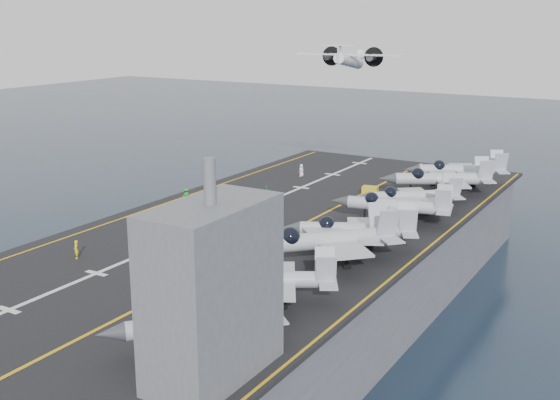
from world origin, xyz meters
The scene contains 26 objects.
ground centered at (0.00, 0.00, 0.00)m, with size 500.00×500.00×0.00m, color #142135.
hull centered at (0.00, 0.00, 5.00)m, with size 36.00×90.00×10.00m, color #56595E.
flight_deck centered at (0.00, 0.00, 10.20)m, with size 38.00×92.00×0.40m, color black.
foul_line centered at (3.00, 0.00, 10.42)m, with size 0.35×90.00×0.02m, color gold.
landing_centerline centered at (-6.00, 0.00, 10.42)m, with size 0.50×90.00×0.02m, color silver.
deck_edge_port centered at (-17.00, 0.00, 10.42)m, with size 0.25×90.00×0.02m, color gold.
deck_edge_stbd centered at (18.50, 0.00, 10.42)m, with size 0.25×90.00×0.02m, color gold.
island_superstructure centered at (15.00, -30.00, 17.90)m, with size 5.00×10.00×15.00m, color #56595E, non-canonical shape.
fighter_jet_1 centered at (12.14, -27.34, 12.73)m, with size 15.61×15.99×4.66m, color #9FAAB2, non-canonical shape.
fighter_jet_2 centered at (11.74, -17.90, 12.75)m, with size 16.20×14.57×4.69m, color #969DA7, non-canonical shape.
fighter_jet_3 centered at (11.77, -7.07, 13.23)m, with size 19.17×19.29×5.67m, color #969EA5, non-canonical shape.
fighter_jet_4 centered at (12.38, -1.31, 12.84)m, with size 16.79×14.72×4.89m, color gray, non-canonical shape.
fighter_jet_5 centered at (12.58, 9.74, 12.85)m, with size 15.89×12.36×4.91m, color gray, non-canonical shape.
fighter_jet_6 centered at (12.39, 15.38, 12.72)m, with size 16.05×15.25×4.65m, color gray, non-canonical shape.
fighter_jet_7 centered at (12.80, 25.28, 13.03)m, with size 18.18×16.37×5.26m, color #A0A9AF, non-canonical shape.
fighter_jet_8 centered at (13.15, 32.73, 12.91)m, with size 17.34×15.52×5.02m, color #98A0A8, non-canonical shape.
tow_cart_a centered at (2.14, -16.53, 11.02)m, with size 2.32×1.80×1.23m, color yellow, non-canonical shape.
tow_cart_b centered at (4.39, -1.50, 10.93)m, with size 2.02×1.59×1.06m, color gold, non-canonical shape.
tow_cart_c centered at (4.21, 20.93, 11.02)m, with size 2.30×1.72×1.25m, color gold, non-canonical shape.
crew_1 centered at (-10.81, -17.89, 11.34)m, with size 1.36×1.27×1.89m, color #FAE508.
crew_2 centered at (-6.16, -6.21, 11.25)m, with size 1.01×1.20×1.70m, color #1C8A34.
crew_3 centered at (-15.17, 5.47, 11.31)m, with size 1.16×1.31×1.83m, color green.
crew_4 centered at (-6.35, 11.33, 11.42)m, with size 1.47×1.39×2.04m, color #268C33.
crew_5 centered at (-9.43, 26.28, 11.36)m, with size 1.00×1.29×1.93m, color white.
crew_7 centered at (-3.24, -16.18, 11.29)m, with size 1.24×1.28×1.79m, color silver.
transport_plane centered at (-15.47, 55.08, 26.00)m, with size 21.82×16.46×4.73m, color silver, non-canonical shape.
Camera 1 is at (40.84, -64.83, 33.97)m, focal length 45.00 mm.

